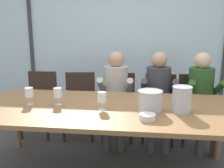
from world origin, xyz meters
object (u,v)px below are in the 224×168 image
Objects in this scene: chair_near_curtain at (41,98)px; ice_bucket_primary at (150,101)px; ice_bucket_secondary at (182,99)px; wine_glass_by_left_taster at (29,93)px; chair_near_window_right at (195,102)px; person_olive_shirt at (202,93)px; person_charcoal_jacket at (158,92)px; wine_glass_center_pour at (58,93)px; dining_table at (108,112)px; tasting_bowl at (147,117)px; chair_center at (119,100)px; wine_glass_near_bucket at (102,98)px; chair_right_of_center at (159,101)px; person_beige_jumper at (116,91)px; chair_left_of_center at (80,99)px.

ice_bucket_primary is (1.53, -1.08, 0.33)m from chair_near_curtain.
ice_bucket_secondary is 1.49m from wine_glass_by_left_taster.
person_olive_shirt is at bearing -75.87° from chair_near_window_right.
wine_glass_center_pour is (-1.06, -0.86, 0.17)m from person_charcoal_jacket.
wine_glass_center_pour reaches higher than dining_table.
person_olive_shirt is 1.18m from ice_bucket_primary.
ice_bucket_secondary is at bearing -6.91° from dining_table.
chair_center is at bearing 105.08° from tasting_bowl.
chair_near_window_right is (2.18, 0.02, 0.00)m from chair_near_curtain.
chair_near_window_right is 1.52m from tasting_bowl.
wine_glass_near_bucket is 0.48m from wine_glass_center_pour.
chair_right_of_center is at bearing 60.78° from wine_glass_near_bucket.
wine_glass_near_bucket reaches higher than chair_near_window_right.
ice_bucket_primary is at bearing 2.69° from wine_glass_near_bucket.
chair_near_curtain is at bearing 134.42° from wine_glass_near_bucket.
person_beige_jumper is at bearing -7.47° from chair_near_curtain.
chair_near_window_right is at bearing 100.88° from person_olive_shirt.
chair_near_window_right is 3.66× the size of ice_bucket_secondary.
person_olive_shirt is at bearing 37.75° from dining_table.
chair_right_of_center and chair_near_window_right have the same top height.
tasting_bowl is (0.36, -1.33, 0.25)m from chair_center.
person_olive_shirt is 1.83m from wine_glass_center_pour.
ice_bucket_primary is 1.21m from wine_glass_by_left_taster.
wine_glass_center_pour is (-0.91, 0.09, 0.02)m from ice_bucket_primary.
chair_left_of_center is 1.11m from person_charcoal_jacket.
dining_table is 2.20× the size of person_beige_jumper.
person_beige_jumper reaches higher than ice_bucket_primary.
wine_glass_near_bucket is at bearing -145.15° from person_olive_shirt.
chair_near_window_right is at bearing 18.18° from person_charcoal_jacket.
chair_near_curtain is 1.90m from ice_bucket_primary.
chair_near_window_right is (1.06, 1.01, -0.17)m from dining_table.
person_beige_jumper reaches higher than ice_bucket_secondary.
wine_glass_near_bucket is at bearing -120.94° from person_charcoal_jacket.
person_charcoal_jacket is at bearing 98.71° from ice_bucket_secondary.
person_charcoal_jacket reaches higher than ice_bucket_secondary.
wine_glass_by_left_taster is (-1.38, -1.03, 0.34)m from chair_right_of_center.
chair_near_curtain is 2.18m from chair_near_window_right.
tasting_bowl is at bearing -39.99° from dining_table.
ice_bucket_secondary is (0.11, -1.09, 0.35)m from chair_right_of_center.
person_olive_shirt is (1.64, -0.13, 0.17)m from chair_left_of_center.
wine_glass_center_pour is at bearing -149.03° from chair_near_window_right.
wine_glass_near_bucket is at bearing -113.14° from chair_right_of_center.
chair_left_of_center is at bearing 75.58° from wine_glass_by_left_taster.
tasting_bowl is (1.50, -1.31, 0.25)m from chair_near_curtain.
chair_center is 5.13× the size of wine_glass_by_left_taster.
wine_glass_by_left_taster is 1.00× the size of wine_glass_center_pour.
wine_glass_near_bucket is (-1.10, -1.13, 0.34)m from chair_near_window_right.
person_olive_shirt is (1.08, -0.16, 0.17)m from chair_center.
chair_left_of_center is at bearing 170.05° from person_olive_shirt.
dining_table is at bearing -138.21° from chair_near_window_right.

